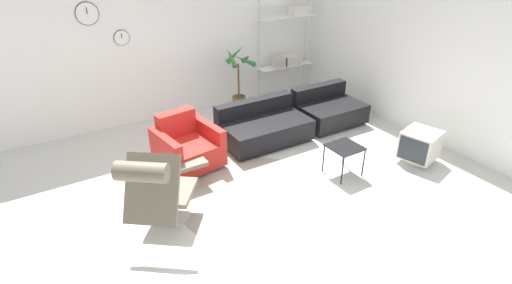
{
  "coord_description": "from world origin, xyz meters",
  "views": [
    {
      "loc": [
        -2.33,
        -4.08,
        3.16
      ],
      "look_at": [
        0.26,
        0.12,
        0.55
      ],
      "focal_mm": 28.0,
      "sensor_mm": 36.0,
      "label": 1
    }
  ],
  "objects_px": {
    "ottoman": "(186,166)",
    "couch_low": "(263,127)",
    "shelf_unit": "(289,45)",
    "couch_second": "(328,110)",
    "crt_television": "(420,146)",
    "side_table": "(345,149)",
    "armchair_red": "(187,148)",
    "lounge_chair": "(156,187)",
    "potted_plant": "(239,83)"
  },
  "relations": [
    {
      "from": "couch_second",
      "to": "potted_plant",
      "type": "relative_size",
      "value": 0.93
    },
    {
      "from": "shelf_unit",
      "to": "ottoman",
      "type": "bearing_deg",
      "value": -147.02
    },
    {
      "from": "side_table",
      "to": "potted_plant",
      "type": "distance_m",
      "value": 2.86
    },
    {
      "from": "potted_plant",
      "to": "ottoman",
      "type": "bearing_deg",
      "value": -135.53
    },
    {
      "from": "ottoman",
      "to": "crt_television",
      "type": "xyz_separation_m",
      "value": [
        3.25,
        -1.32,
        -0.0
      ]
    },
    {
      "from": "couch_second",
      "to": "shelf_unit",
      "type": "bearing_deg",
      "value": -97.13
    },
    {
      "from": "crt_television",
      "to": "shelf_unit",
      "type": "distance_m",
      "value": 3.51
    },
    {
      "from": "ottoman",
      "to": "couch_second",
      "type": "distance_m",
      "value": 3.06
    },
    {
      "from": "couch_second",
      "to": "crt_television",
      "type": "distance_m",
      "value": 1.85
    },
    {
      "from": "ottoman",
      "to": "potted_plant",
      "type": "relative_size",
      "value": 0.39
    },
    {
      "from": "ottoman",
      "to": "couch_low",
      "type": "distance_m",
      "value": 1.69
    },
    {
      "from": "potted_plant",
      "to": "shelf_unit",
      "type": "bearing_deg",
      "value": 9.32
    },
    {
      "from": "ottoman",
      "to": "armchair_red",
      "type": "distance_m",
      "value": 0.48
    },
    {
      "from": "armchair_red",
      "to": "couch_low",
      "type": "xyz_separation_m",
      "value": [
        1.41,
        0.09,
        -0.05
      ]
    },
    {
      "from": "side_table",
      "to": "crt_television",
      "type": "relative_size",
      "value": 0.73
    },
    {
      "from": "couch_low",
      "to": "shelf_unit",
      "type": "relative_size",
      "value": 0.72
    },
    {
      "from": "armchair_red",
      "to": "shelf_unit",
      "type": "height_order",
      "value": "shelf_unit"
    },
    {
      "from": "lounge_chair",
      "to": "ottoman",
      "type": "bearing_deg",
      "value": 90.0
    },
    {
      "from": "lounge_chair",
      "to": "crt_television",
      "type": "xyz_separation_m",
      "value": [
        3.95,
        -0.42,
        -0.42
      ]
    },
    {
      "from": "potted_plant",
      "to": "couch_low",
      "type": "bearing_deg",
      "value": -102.86
    },
    {
      "from": "side_table",
      "to": "shelf_unit",
      "type": "xyz_separation_m",
      "value": [
        1.21,
        3.07,
        0.68
      ]
    },
    {
      "from": "couch_second",
      "to": "potted_plant",
      "type": "xyz_separation_m",
      "value": [
        -1.1,
        1.36,
        0.32
      ]
    },
    {
      "from": "ottoman",
      "to": "armchair_red",
      "type": "height_order",
      "value": "armchair_red"
    },
    {
      "from": "shelf_unit",
      "to": "side_table",
      "type": "bearing_deg",
      "value": -111.44
    },
    {
      "from": "ottoman",
      "to": "couch_second",
      "type": "xyz_separation_m",
      "value": [
        3.02,
        0.52,
        -0.03
      ]
    },
    {
      "from": "side_table",
      "to": "potted_plant",
      "type": "bearing_deg",
      "value": 92.17
    },
    {
      "from": "ottoman",
      "to": "armchair_red",
      "type": "bearing_deg",
      "value": 65.65
    },
    {
      "from": "ottoman",
      "to": "side_table",
      "type": "xyz_separation_m",
      "value": [
        2.02,
        -0.98,
        0.13
      ]
    },
    {
      "from": "couch_low",
      "to": "couch_second",
      "type": "height_order",
      "value": "same"
    },
    {
      "from": "armchair_red",
      "to": "shelf_unit",
      "type": "xyz_separation_m",
      "value": [
        3.03,
        1.66,
        0.79
      ]
    },
    {
      "from": "ottoman",
      "to": "potted_plant",
      "type": "height_order",
      "value": "potted_plant"
    },
    {
      "from": "lounge_chair",
      "to": "shelf_unit",
      "type": "relative_size",
      "value": 0.58
    },
    {
      "from": "couch_low",
      "to": "crt_television",
      "type": "relative_size",
      "value": 2.32
    },
    {
      "from": "lounge_chair",
      "to": "couch_low",
      "type": "bearing_deg",
      "value": 69.51
    },
    {
      "from": "couch_second",
      "to": "side_table",
      "type": "xyz_separation_m",
      "value": [
        -0.99,
        -1.49,
        0.17
      ]
    },
    {
      "from": "lounge_chair",
      "to": "potted_plant",
      "type": "relative_size",
      "value": 0.94
    },
    {
      "from": "side_table",
      "to": "shelf_unit",
      "type": "bearing_deg",
      "value": 68.56
    },
    {
      "from": "couch_second",
      "to": "shelf_unit",
      "type": "distance_m",
      "value": 1.8
    },
    {
      "from": "lounge_chair",
      "to": "side_table",
      "type": "height_order",
      "value": "lounge_chair"
    },
    {
      "from": "armchair_red",
      "to": "couch_second",
      "type": "xyz_separation_m",
      "value": [
        2.82,
        0.08,
        -0.05
      ]
    },
    {
      "from": "side_table",
      "to": "potted_plant",
      "type": "xyz_separation_m",
      "value": [
        -0.11,
        2.86,
        0.15
      ]
    },
    {
      "from": "ottoman",
      "to": "crt_television",
      "type": "bearing_deg",
      "value": -22.11
    },
    {
      "from": "lounge_chair",
      "to": "crt_television",
      "type": "relative_size",
      "value": 1.88
    },
    {
      "from": "lounge_chair",
      "to": "armchair_red",
      "type": "distance_m",
      "value": 1.66
    },
    {
      "from": "lounge_chair",
      "to": "side_table",
      "type": "distance_m",
      "value": 2.74
    },
    {
      "from": "potted_plant",
      "to": "couch_second",
      "type": "bearing_deg",
      "value": -51.11
    },
    {
      "from": "couch_low",
      "to": "armchair_red",
      "type": "bearing_deg",
      "value": 4.4
    },
    {
      "from": "crt_television",
      "to": "shelf_unit",
      "type": "bearing_deg",
      "value": -14.55
    },
    {
      "from": "crt_television",
      "to": "potted_plant",
      "type": "distance_m",
      "value": 3.48
    },
    {
      "from": "armchair_red",
      "to": "couch_second",
      "type": "distance_m",
      "value": 2.82
    }
  ]
}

